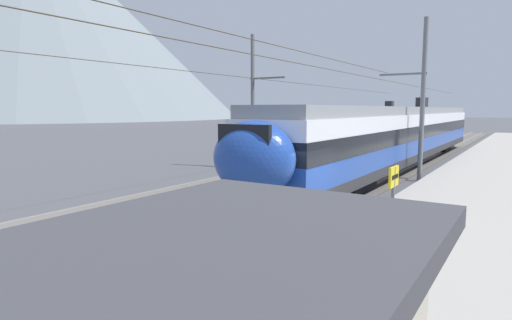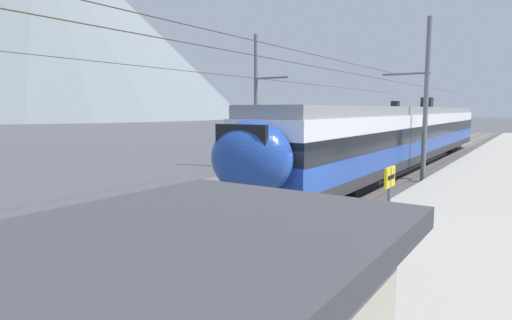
{
  "view_description": "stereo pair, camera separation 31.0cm",
  "coord_description": "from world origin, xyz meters",
  "px_view_note": "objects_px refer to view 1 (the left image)",
  "views": [
    {
      "loc": [
        -11.7,
        -5.26,
        3.72
      ],
      "look_at": [
        2.11,
        3.65,
        1.76
      ],
      "focal_mm": 29.99,
      "sensor_mm": 36.0,
      "label": 1
    },
    {
      "loc": [
        -11.53,
        -5.52,
        3.72
      ],
      "look_at": [
        2.11,
        3.65,
        1.76
      ],
      "focal_mm": 29.99,
      "sensor_mm": 36.0,
      "label": 2
    }
  ],
  "objects_px": {
    "train_far_track": "(375,125)",
    "handbag_near_sign": "(375,247)",
    "platform_sign": "(393,188)",
    "passenger_walking": "(340,290)",
    "train_near_platform": "(401,133)",
    "potted_plant_platform_edge": "(361,245)",
    "catenary_mast_mid": "(420,98)",
    "catenary_mast_far_side": "(255,100)"
  },
  "relations": [
    {
      "from": "train_far_track",
      "to": "handbag_near_sign",
      "type": "relative_size",
      "value": 69.25
    },
    {
      "from": "platform_sign",
      "to": "handbag_near_sign",
      "type": "bearing_deg",
      "value": 165.96
    },
    {
      "from": "passenger_walking",
      "to": "platform_sign",
      "type": "bearing_deg",
      "value": 7.59
    },
    {
      "from": "train_near_platform",
      "to": "potted_plant_platform_edge",
      "type": "bearing_deg",
      "value": -168.2
    },
    {
      "from": "potted_plant_platform_edge",
      "to": "handbag_near_sign",
      "type": "bearing_deg",
      "value": -3.28
    },
    {
      "from": "train_far_track",
      "to": "handbag_near_sign",
      "type": "xyz_separation_m",
      "value": [
        -30.62,
        -9.67,
        -1.78
      ]
    },
    {
      "from": "train_near_platform",
      "to": "train_far_track",
      "type": "relative_size",
      "value": 1.19
    },
    {
      "from": "catenary_mast_mid",
      "to": "platform_sign",
      "type": "height_order",
      "value": "catenary_mast_mid"
    },
    {
      "from": "catenary_mast_far_side",
      "to": "handbag_near_sign",
      "type": "height_order",
      "value": "catenary_mast_far_side"
    },
    {
      "from": "catenary_mast_far_side",
      "to": "handbag_near_sign",
      "type": "distance_m",
      "value": 17.63
    },
    {
      "from": "handbag_near_sign",
      "to": "train_far_track",
      "type": "bearing_deg",
      "value": 17.52
    },
    {
      "from": "passenger_walking",
      "to": "handbag_near_sign",
      "type": "relative_size",
      "value": 3.98
    },
    {
      "from": "platform_sign",
      "to": "passenger_walking",
      "type": "relative_size",
      "value": 1.2
    },
    {
      "from": "platform_sign",
      "to": "potted_plant_platform_edge",
      "type": "height_order",
      "value": "platform_sign"
    },
    {
      "from": "handbag_near_sign",
      "to": "potted_plant_platform_edge",
      "type": "bearing_deg",
      "value": 176.72
    },
    {
      "from": "handbag_near_sign",
      "to": "potted_plant_platform_edge",
      "type": "distance_m",
      "value": 0.94
    },
    {
      "from": "train_far_track",
      "to": "handbag_near_sign",
      "type": "height_order",
      "value": "train_far_track"
    },
    {
      "from": "passenger_walking",
      "to": "catenary_mast_far_side",
      "type": "bearing_deg",
      "value": 36.13
    },
    {
      "from": "train_far_track",
      "to": "platform_sign",
      "type": "distance_m",
      "value": 31.49
    },
    {
      "from": "potted_plant_platform_edge",
      "to": "catenary_mast_far_side",
      "type": "bearing_deg",
      "value": 40.51
    },
    {
      "from": "train_near_platform",
      "to": "platform_sign",
      "type": "xyz_separation_m",
      "value": [
        -16.66,
        -4.05,
        -0.45
      ]
    },
    {
      "from": "passenger_walking",
      "to": "handbag_near_sign",
      "type": "bearing_deg",
      "value": 11.03
    },
    {
      "from": "platform_sign",
      "to": "handbag_near_sign",
      "type": "height_order",
      "value": "platform_sign"
    },
    {
      "from": "train_near_platform",
      "to": "catenary_mast_far_side",
      "type": "relative_size",
      "value": 0.75
    },
    {
      "from": "potted_plant_platform_edge",
      "to": "train_far_track",
      "type": "bearing_deg",
      "value": 16.97
    },
    {
      "from": "catenary_mast_far_side",
      "to": "train_far_track",
      "type": "bearing_deg",
      "value": -6.29
    },
    {
      "from": "catenary_mast_mid",
      "to": "passenger_walking",
      "type": "height_order",
      "value": "catenary_mast_mid"
    },
    {
      "from": "platform_sign",
      "to": "potted_plant_platform_edge",
      "type": "distance_m",
      "value": 1.94
    },
    {
      "from": "catenary_mast_far_side",
      "to": "passenger_walking",
      "type": "xyz_separation_m",
      "value": [
        -17.14,
        -12.52,
        -3.03
      ]
    },
    {
      "from": "passenger_walking",
      "to": "potted_plant_platform_edge",
      "type": "bearing_deg",
      "value": 14.48
    },
    {
      "from": "catenary_mast_mid",
      "to": "platform_sign",
      "type": "relative_size",
      "value": 23.0
    },
    {
      "from": "train_far_track",
      "to": "catenary_mast_mid",
      "type": "xyz_separation_m",
      "value": [
        -17.46,
        -7.73,
        2.03
      ]
    },
    {
      "from": "catenary_mast_far_side",
      "to": "passenger_walking",
      "type": "height_order",
      "value": "catenary_mast_far_side"
    },
    {
      "from": "catenary_mast_far_side",
      "to": "handbag_near_sign",
      "type": "bearing_deg",
      "value": -137.42
    },
    {
      "from": "train_near_platform",
      "to": "handbag_near_sign",
      "type": "xyz_separation_m",
      "value": [
        -17.38,
        -3.87,
        -1.78
      ]
    },
    {
      "from": "train_far_track",
      "to": "potted_plant_platform_edge",
      "type": "height_order",
      "value": "train_far_track"
    },
    {
      "from": "catenary_mast_mid",
      "to": "catenary_mast_far_side",
      "type": "height_order",
      "value": "catenary_mast_far_side"
    },
    {
      "from": "train_far_track",
      "to": "catenary_mast_far_side",
      "type": "xyz_separation_m",
      "value": [
        -17.95,
        1.98,
        2.04
      ]
    },
    {
      "from": "train_far_track",
      "to": "platform_sign",
      "type": "height_order",
      "value": "train_far_track"
    },
    {
      "from": "catenary_mast_mid",
      "to": "train_far_track",
      "type": "bearing_deg",
      "value": 23.88
    },
    {
      "from": "catenary_mast_far_side",
      "to": "potted_plant_platform_edge",
      "type": "xyz_separation_m",
      "value": [
        -13.57,
        -11.59,
        -3.53
      ]
    },
    {
      "from": "train_near_platform",
      "to": "passenger_walking",
      "type": "bearing_deg",
      "value": -167.76
    }
  ]
}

